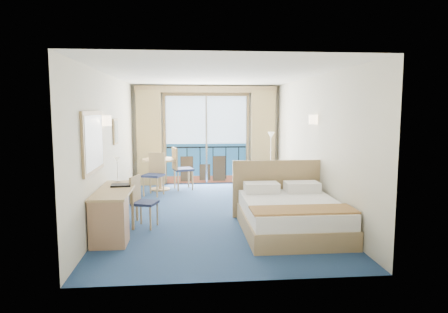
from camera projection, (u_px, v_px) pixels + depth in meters
floor at (214, 212)px, 7.99m from camera, size 6.50×6.50×0.00m
room_walls at (214, 123)px, 7.78m from camera, size 4.04×6.54×2.72m
balcony_door at (206, 142)px, 11.04m from camera, size 2.36×0.03×2.52m
curtain_left at (149, 138)px, 10.74m from camera, size 0.65×0.22×2.55m
curtain_right at (263, 137)px, 11.02m from camera, size 0.65×0.22×2.55m
pelmet at (206, 89)px, 10.75m from camera, size 3.80×0.25×0.18m
mirror at (93, 142)px, 6.15m from camera, size 0.05×1.25×0.95m
wall_print at (116, 132)px, 8.07m from camera, size 0.04×0.42×0.52m
sconce_left at (106, 121)px, 7.00m from camera, size 0.18×0.18×0.18m
sconce_right at (313, 119)px, 7.80m from camera, size 0.18×0.18×0.18m
bed at (290, 214)px, 6.70m from camera, size 1.73×2.06×1.09m
nightstand at (304, 199)px, 7.98m from camera, size 0.40×0.38×0.52m
phone at (304, 184)px, 7.97m from camera, size 0.20×0.16×0.08m
armchair at (265, 176)px, 10.08m from camera, size 0.95×0.97×0.75m
floor_lamp at (271, 145)px, 10.52m from camera, size 0.20×0.20×1.45m
desk at (111, 216)px, 6.13m from camera, size 0.55×1.61×0.76m
desk_chair at (141, 198)px, 6.94m from camera, size 0.49×0.49×0.90m
folder at (121, 185)px, 6.75m from camera, size 0.34×0.27×0.03m
desk_lamp at (117, 164)px, 7.04m from camera, size 0.12×0.12×0.44m
round_table at (160, 166)px, 10.13m from camera, size 0.89×0.89×0.80m
table_chair_a at (180, 166)px, 10.17m from camera, size 0.58×0.57×1.08m
table_chair_b at (155, 171)px, 9.56m from camera, size 0.57×0.57×1.01m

